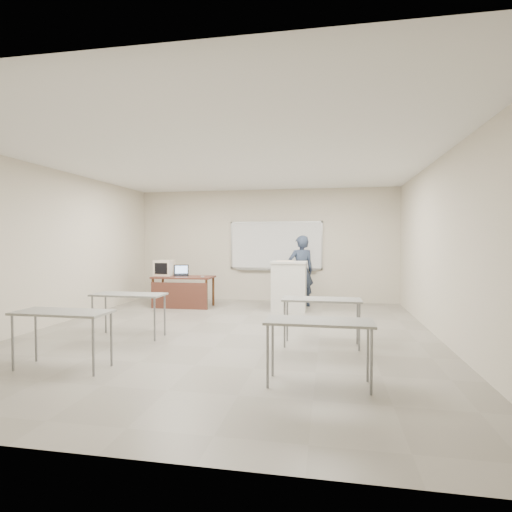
% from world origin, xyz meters
% --- Properties ---
extents(floor, '(7.00, 8.00, 0.01)m').
position_xyz_m(floor, '(0.00, 0.00, -0.01)').
color(floor, gray).
rests_on(floor, ground).
extents(whiteboard, '(2.48, 0.10, 1.31)m').
position_xyz_m(whiteboard, '(0.30, 3.97, 1.48)').
color(whiteboard, white).
rests_on(whiteboard, floor).
extents(student_desks, '(4.40, 2.20, 0.73)m').
position_xyz_m(student_desks, '(-0.00, -1.35, 0.67)').
color(student_desks, gray).
rests_on(student_desks, floor).
extents(instructor_desk, '(1.45, 0.73, 0.75)m').
position_xyz_m(instructor_desk, '(-1.80, 2.49, 0.55)').
color(instructor_desk, brown).
rests_on(instructor_desk, floor).
extents(podium, '(0.81, 0.59, 1.15)m').
position_xyz_m(podium, '(0.80, 2.50, 0.58)').
color(podium, white).
rests_on(podium, floor).
extents(crt_monitor, '(0.42, 0.47, 0.40)m').
position_xyz_m(crt_monitor, '(-2.35, 2.73, 0.94)').
color(crt_monitor, beige).
rests_on(crt_monitor, instructor_desk).
extents(laptop, '(0.36, 0.34, 0.27)m').
position_xyz_m(laptop, '(-1.90, 2.76, 0.81)').
color(laptop, black).
rests_on(laptop, instructor_desk).
extents(mouse, '(0.10, 0.08, 0.04)m').
position_xyz_m(mouse, '(-1.25, 2.40, 0.77)').
color(mouse, '#9C9DA3').
rests_on(mouse, instructor_desk).
extents(keyboard, '(0.42, 0.17, 0.02)m').
position_xyz_m(keyboard, '(0.72, 2.38, 1.16)').
color(keyboard, beige).
rests_on(keyboard, podium).
extents(presenter, '(0.75, 0.62, 1.75)m').
position_xyz_m(presenter, '(1.03, 3.19, 0.88)').
color(presenter, black).
rests_on(presenter, floor).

